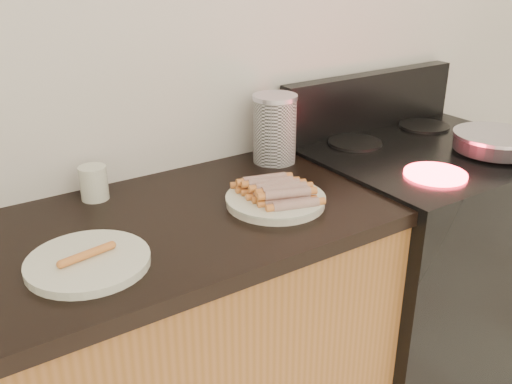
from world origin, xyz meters
TOP-DOWN VIEW (x-y plane):
  - wall_back at (0.00, 2.00)m, footprint 4.00×0.04m
  - stove at (0.78, 1.68)m, footprint 0.76×0.65m
  - stove_panel at (0.78, 1.96)m, footprint 0.76×0.06m
  - burner_near_left at (0.61, 1.51)m, footprint 0.18×0.18m
  - burner_near_right at (0.95, 1.51)m, footprint 0.18×0.18m
  - burner_far_left at (0.61, 1.84)m, footprint 0.18×0.18m
  - burner_far_right at (0.95, 1.84)m, footprint 0.18×0.18m
  - frying_pan at (0.92, 1.53)m, footprint 0.27×0.45m
  - main_plate at (0.12, 1.62)m, footprint 0.33×0.33m
  - side_plate at (-0.39, 1.59)m, footprint 0.35×0.35m
  - hotdog_pile at (0.12, 1.62)m, footprint 0.12×0.23m
  - plain_sausages at (-0.39, 1.59)m, footprint 0.12×0.04m
  - canister at (0.31, 1.89)m, footprint 0.14×0.14m
  - mug at (-0.26, 1.92)m, footprint 0.08×0.08m

SIDE VIEW (x-z plane):
  - stove at x=0.78m, z-range 0.00..0.91m
  - main_plate at x=0.12m, z-range 0.90..0.92m
  - side_plate at x=-0.39m, z-range 0.90..0.92m
  - burner_near_left at x=0.61m, z-range 0.91..0.92m
  - burner_near_right at x=0.95m, z-range 0.91..0.92m
  - burner_far_left at x=0.61m, z-range 0.91..0.92m
  - burner_far_right at x=0.95m, z-range 0.91..0.92m
  - plain_sausages at x=-0.39m, z-range 0.92..0.94m
  - hotdog_pile at x=0.12m, z-range 0.92..0.96m
  - mug at x=-0.26m, z-range 0.90..0.99m
  - frying_pan at x=0.92m, z-range 0.92..0.98m
  - canister at x=0.31m, z-range 0.90..1.11m
  - stove_panel at x=0.78m, z-range 0.91..1.11m
  - wall_back at x=0.00m, z-range 0.00..2.60m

